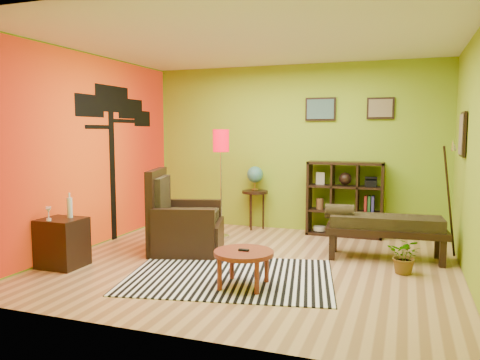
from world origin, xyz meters
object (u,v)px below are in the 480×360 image
(side_cabinet, at_px, (62,242))
(floor_lamp, at_px, (221,150))
(potted_plant, at_px, (405,260))
(coffee_table, at_px, (244,256))
(cube_shelf, at_px, (346,199))
(armchair, at_px, (182,227))
(bench, at_px, (382,225))
(globe_table, at_px, (255,182))

(side_cabinet, bearing_deg, floor_lamp, 59.86)
(floor_lamp, distance_m, potted_plant, 3.21)
(coffee_table, height_order, cube_shelf, cube_shelf)
(armchair, height_order, floor_lamp, floor_lamp)
(bench, bearing_deg, armchair, -168.72)
(armchair, bearing_deg, coffee_table, -41.14)
(armchair, relative_size, cube_shelf, 0.98)
(armchair, distance_m, globe_table, 1.92)
(bench, bearing_deg, coffee_table, -128.88)
(coffee_table, relative_size, side_cabinet, 0.71)
(cube_shelf, distance_m, bench, 1.40)
(armchair, relative_size, bench, 0.75)
(armchair, xyz_separation_m, potted_plant, (2.97, -0.06, -0.18))
(potted_plant, bearing_deg, side_cabinet, -164.50)
(armchair, height_order, potted_plant, armchair)
(bench, bearing_deg, cube_shelf, 116.96)
(cube_shelf, height_order, bench, cube_shelf)
(armchair, xyz_separation_m, cube_shelf, (2.04, 1.77, 0.25))
(side_cabinet, xyz_separation_m, cube_shelf, (3.11, 2.95, 0.29))
(coffee_table, height_order, side_cabinet, side_cabinet)
(floor_lamp, relative_size, globe_table, 1.58)
(cube_shelf, bearing_deg, floor_lamp, -157.28)
(side_cabinet, bearing_deg, bench, 24.57)
(coffee_table, height_order, floor_lamp, floor_lamp)
(side_cabinet, xyz_separation_m, potted_plant, (4.04, 1.12, -0.14))
(armchair, relative_size, side_cabinet, 1.28)
(coffee_table, relative_size, cube_shelf, 0.54)
(armchair, height_order, side_cabinet, armchair)
(armchair, distance_m, side_cabinet, 1.60)
(side_cabinet, distance_m, cube_shelf, 4.30)
(bench, height_order, potted_plant, bench)
(coffee_table, distance_m, globe_table, 3.09)
(coffee_table, distance_m, bench, 2.16)
(cube_shelf, bearing_deg, armchair, -139.00)
(cube_shelf, bearing_deg, potted_plant, -63.05)
(coffee_table, height_order, potted_plant, coffee_table)
(globe_table, bearing_deg, armchair, -105.49)
(potted_plant, bearing_deg, bench, 116.93)
(floor_lamp, bearing_deg, cube_shelf, 22.72)
(cube_shelf, height_order, potted_plant, cube_shelf)
(armchair, xyz_separation_m, floor_lamp, (0.19, 1.00, 1.04))
(side_cabinet, relative_size, cube_shelf, 0.77)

